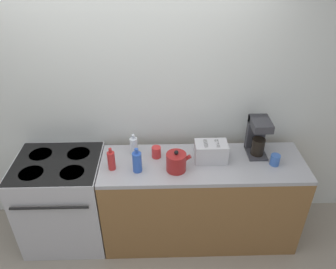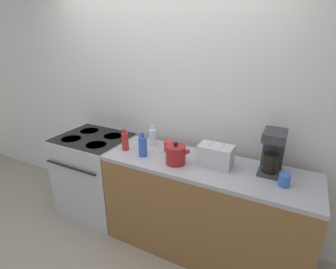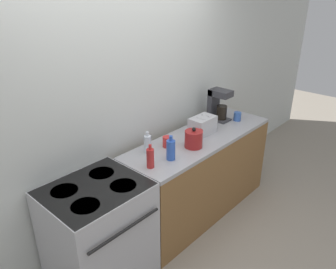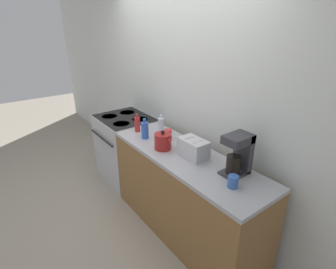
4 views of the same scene
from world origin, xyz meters
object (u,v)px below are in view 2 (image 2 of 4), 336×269
object	(u,v)px
bottle_clear	(153,137)
bottle_red	(125,141)
coffee_maker	(273,150)
stove	(97,173)
kettle	(176,155)
toaster	(216,155)
cup_red	(168,146)
bottle_blue	(143,146)
cup_blue	(284,180)

from	to	relation	value
bottle_clear	bottle_red	distance (m)	0.28
coffee_maker	stove	bearing A→B (deg)	-176.35
coffee_maker	bottle_red	distance (m)	1.31
kettle	toaster	distance (m)	0.33
stove	kettle	size ratio (longest dim) A/B	4.28
cup_red	bottle_blue	bearing A→B (deg)	-129.64
kettle	cup_red	bearing A→B (deg)	132.20
kettle	cup_red	xyz separation A→B (m)	(-0.17, 0.19, -0.03)
coffee_maker	bottle_blue	distance (m)	1.10
kettle	bottle_clear	distance (m)	0.44
stove	toaster	distance (m)	1.47
coffee_maker	toaster	bearing A→B (deg)	-165.49
bottle_clear	cup_blue	world-z (taller)	bottle_clear
stove	bottle_red	world-z (taller)	bottle_red
bottle_blue	cup_red	bearing A→B (deg)	50.36
cup_red	bottle_clear	bearing A→B (deg)	165.08
stove	bottle_blue	distance (m)	0.92
stove	toaster	size ratio (longest dim) A/B	3.25
kettle	cup_blue	distance (m)	0.86
kettle	coffee_maker	size ratio (longest dim) A/B	0.61
bottle_red	bottle_blue	world-z (taller)	bottle_blue
bottle_clear	cup_red	world-z (taller)	bottle_clear
toaster	cup_red	xyz separation A→B (m)	(-0.48, 0.06, -0.04)
coffee_maker	bottle_blue	xyz separation A→B (m)	(-1.07, -0.25, -0.09)
coffee_maker	cup_blue	distance (m)	0.27
bottle_clear	stove	bearing A→B (deg)	-170.35
bottle_blue	bottle_red	bearing A→B (deg)	171.36
kettle	bottle_clear	xyz separation A→B (m)	(-0.37, 0.24, 0.00)
cup_blue	bottle_blue	bearing A→B (deg)	-177.44
kettle	bottle_blue	xyz separation A→B (m)	(-0.33, -0.01, 0.01)
bottle_red	cup_blue	size ratio (longest dim) A/B	2.14
stove	cup_red	xyz separation A→B (m)	(0.89, 0.06, 0.50)
bottle_clear	bottle_blue	world-z (taller)	bottle_blue
coffee_maker	cup_red	bearing A→B (deg)	-176.73
coffee_maker	cup_blue	xyz separation A→B (m)	(0.12, -0.19, -0.14)
stove	cup_blue	xyz separation A→B (m)	(1.92, -0.08, 0.50)
stove	coffee_maker	distance (m)	1.91
stove	bottle_blue	xyz separation A→B (m)	(0.73, -0.13, 0.54)
stove	kettle	bearing A→B (deg)	-6.72
kettle	toaster	world-z (taller)	kettle
bottle_red	cup_red	xyz separation A→B (m)	(0.38, 0.16, -0.04)
toaster	cup_red	bearing A→B (deg)	172.96
bottle_clear	cup_red	bearing A→B (deg)	-14.92
stove	kettle	xyz separation A→B (m)	(1.06, -0.12, 0.53)
toaster	cup_blue	bearing A→B (deg)	-8.35
kettle	bottle_blue	size ratio (longest dim) A/B	0.94
cup_red	stove	bearing A→B (deg)	-175.97
kettle	bottle_blue	distance (m)	0.33
cup_red	cup_blue	bearing A→B (deg)	-7.74
toaster	cup_blue	world-z (taller)	toaster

